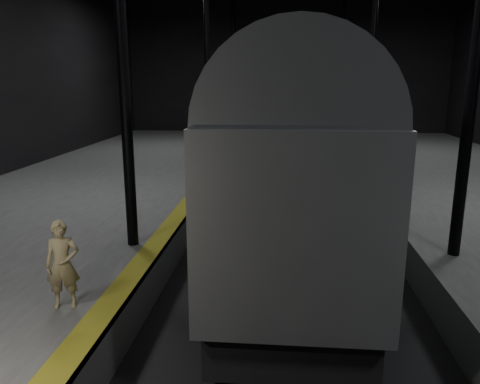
# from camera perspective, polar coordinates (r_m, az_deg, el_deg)

# --- Properties ---
(ground) EXTENTS (44.00, 44.00, 0.00)m
(ground) POSITION_cam_1_polar(r_m,az_deg,el_deg) (15.40, 5.69, -5.21)
(ground) COLOR black
(ground) RESTS_ON ground
(platform_left) EXTENTS (9.00, 43.80, 1.00)m
(platform_left) POSITION_cam_1_polar(r_m,az_deg,el_deg) (16.90, -20.63, -2.55)
(platform_left) COLOR #4B4B48
(platform_left) RESTS_ON ground
(tactile_strip) EXTENTS (0.50, 43.80, 0.01)m
(tactile_strip) POSITION_cam_1_polar(r_m,az_deg,el_deg) (15.41, -6.40, -1.31)
(tactile_strip) COLOR olive
(tactile_strip) RESTS_ON platform_left
(track) EXTENTS (2.40, 43.00, 0.24)m
(track) POSITION_cam_1_polar(r_m,az_deg,el_deg) (15.38, 5.69, -4.97)
(track) COLOR #3F3328
(track) RESTS_ON ground
(train) EXTENTS (3.16, 21.14, 5.65)m
(train) POSITION_cam_1_polar(r_m,az_deg,el_deg) (16.89, 5.89, 7.42)
(train) COLOR #9DA0A4
(train) RESTS_ON ground
(woman) EXTENTS (0.66, 0.51, 1.60)m
(woman) POSITION_cam_1_polar(r_m,az_deg,el_deg) (8.80, -20.82, -8.27)
(woman) COLOR tan
(woman) RESTS_ON platform_left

